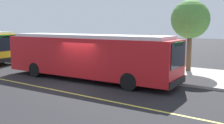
% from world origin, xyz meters
% --- Properties ---
extents(ground_plane, '(120.00, 120.00, 0.00)m').
position_xyz_m(ground_plane, '(0.00, 0.00, 0.00)').
color(ground_plane, '#232326').
extents(sidewalk_curb, '(44.00, 6.40, 0.15)m').
position_xyz_m(sidewalk_curb, '(0.00, 6.00, 0.07)').
color(sidewalk_curb, '#A8A399').
rests_on(sidewalk_curb, ground_plane).
extents(lane_stripe_center, '(36.00, 0.14, 0.01)m').
position_xyz_m(lane_stripe_center, '(0.00, -2.20, 0.00)').
color(lane_stripe_center, '#E0D64C').
rests_on(lane_stripe_center, ground_plane).
extents(transit_bus_main, '(12.28, 3.20, 2.95)m').
position_xyz_m(transit_bus_main, '(-0.39, 1.01, 1.62)').
color(transit_bus_main, red).
rests_on(transit_bus_main, ground_plane).
extents(bus_shelter, '(2.90, 1.60, 2.48)m').
position_xyz_m(bus_shelter, '(0.01, 5.45, 1.92)').
color(bus_shelter, '#333338').
rests_on(bus_shelter, sidewalk_curb).
extents(waiting_bench, '(1.60, 0.48, 0.95)m').
position_xyz_m(waiting_bench, '(-0.07, 5.36, 0.63)').
color(waiting_bench, brown).
rests_on(waiting_bench, sidewalk_curb).
extents(route_sign_post, '(0.44, 0.08, 2.80)m').
position_xyz_m(route_sign_post, '(2.90, 3.51, 1.96)').
color(route_sign_post, '#333338').
rests_on(route_sign_post, sidewalk_curb).
extents(pedestrian_commuter, '(0.24, 0.40, 1.69)m').
position_xyz_m(pedestrian_commuter, '(-1.12, 3.65, 1.12)').
color(pedestrian_commuter, '#282D47').
rests_on(pedestrian_commuter, sidewalk_curb).
extents(street_tree_near_shelter, '(2.82, 2.82, 5.24)m').
position_xyz_m(street_tree_near_shelter, '(4.06, 7.44, 3.94)').
color(street_tree_near_shelter, brown).
rests_on(street_tree_near_shelter, sidewalk_curb).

